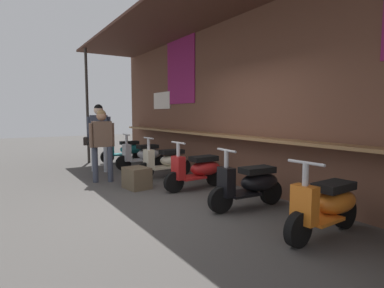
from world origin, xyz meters
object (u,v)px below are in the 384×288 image
(scooter_cream, at_px, (167,161))
(scooter_teal, at_px, (126,150))
(shopper_browsing, at_px, (102,138))
(merchandise_crate, at_px, (137,178))
(scooter_red, at_px, (199,169))
(scooter_orange, at_px, (328,205))
(scooter_silver, at_px, (144,155))
(shopper_with_handbag, at_px, (98,130))
(scooter_black, at_px, (251,184))

(scooter_cream, bearing_deg, scooter_teal, -90.72)
(shopper_browsing, xyz_separation_m, merchandise_crate, (0.96, 0.40, -0.75))
(scooter_red, xyz_separation_m, scooter_orange, (2.85, -0.00, 0.00))
(scooter_teal, distance_m, scooter_red, 4.10)
(scooter_cream, relative_size, scooter_red, 1.00)
(scooter_silver, bearing_deg, scooter_teal, -88.98)
(scooter_cream, height_order, merchandise_crate, scooter_cream)
(scooter_red, relative_size, shopper_with_handbag, 0.81)
(scooter_red, xyz_separation_m, shopper_browsing, (-1.64, -1.44, 0.58))
(shopper_with_handbag, xyz_separation_m, shopper_browsing, (1.29, -0.29, -0.11))
(scooter_cream, bearing_deg, scooter_black, 89.28)
(scooter_red, relative_size, shopper_browsing, 0.88)
(scooter_black, distance_m, merchandise_crate, 2.43)
(scooter_orange, bearing_deg, scooter_silver, -93.18)
(scooter_black, bearing_deg, shopper_with_handbag, -71.25)
(shopper_browsing, bearing_deg, merchandise_crate, -157.84)
(merchandise_crate, bearing_deg, scooter_black, 25.55)
(scooter_silver, bearing_deg, scooter_orange, 91.02)
(scooter_silver, bearing_deg, scooter_black, 91.02)
(shopper_with_handbag, bearing_deg, merchandise_crate, 24.35)
(scooter_silver, height_order, shopper_browsing, shopper_browsing)
(shopper_with_handbag, height_order, merchandise_crate, shopper_with_handbag)
(scooter_cream, bearing_deg, scooter_orange, 89.28)
(scooter_teal, bearing_deg, scooter_cream, 93.19)
(shopper_with_handbag, bearing_deg, scooter_teal, 156.81)
(shopper_browsing, bearing_deg, scooter_red, -139.04)
(scooter_orange, relative_size, shopper_with_handbag, 0.81)
(scooter_cream, distance_m, merchandise_crate, 1.25)
(scooter_black, distance_m, shopper_with_handbag, 4.64)
(scooter_cream, distance_m, scooter_red, 1.34)
(scooter_silver, distance_m, shopper_with_handbag, 1.36)
(scooter_black, height_order, shopper_browsing, shopper_browsing)
(scooter_cream, bearing_deg, shopper_with_handbag, -54.80)
(shopper_browsing, bearing_deg, scooter_teal, -30.71)
(scooter_red, distance_m, shopper_with_handbag, 3.23)
(scooter_black, bearing_deg, shopper_browsing, -61.24)
(scooter_teal, height_order, scooter_cream, same)
(scooter_cream, bearing_deg, scooter_red, 89.28)
(scooter_silver, height_order, scooter_red, same)
(scooter_silver, distance_m, scooter_orange, 5.58)
(scooter_black, relative_size, shopper_browsing, 0.88)
(shopper_browsing, bearing_deg, scooter_orange, -162.53)
(scooter_red, relative_size, scooter_black, 1.00)
(scooter_black, xyz_separation_m, merchandise_crate, (-2.18, -1.04, -0.18))
(scooter_teal, bearing_deg, scooter_orange, 93.19)
(scooter_orange, height_order, shopper_with_handbag, shopper_with_handbag)
(scooter_cream, bearing_deg, scooter_silver, -90.72)
(scooter_red, bearing_deg, scooter_teal, -91.83)
(shopper_browsing, height_order, merchandise_crate, shopper_browsing)
(scooter_silver, relative_size, scooter_orange, 1.00)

